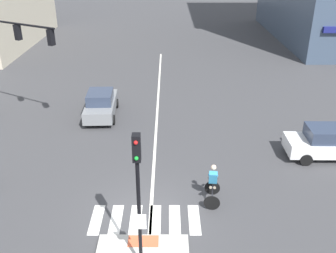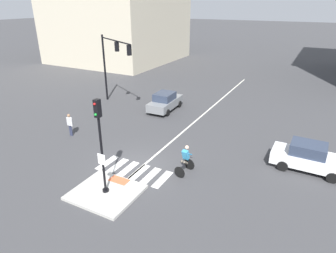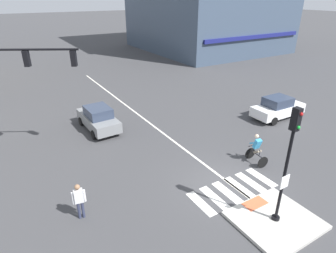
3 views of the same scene
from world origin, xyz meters
name	(u,v)px [view 1 (image 1 of 3)]	position (x,y,z in m)	size (l,w,h in m)	color
ground_plane	(145,213)	(0.00, 0.00, 0.00)	(300.00, 300.00, 0.00)	#3D3D3F
tactile_pad_front	(142,241)	(0.00, -1.74, 0.15)	(1.10, 0.60, 0.01)	#DB5B38
signal_pole	(137,193)	(0.00, -2.86, 3.08)	(0.44, 0.38, 4.88)	black
crosswalk_stripe_a	(96,220)	(-1.92, -0.38, 0.00)	(0.44, 1.80, 0.01)	silver
crosswalk_stripe_b	(115,220)	(-1.15, -0.38, 0.00)	(0.44, 1.80, 0.01)	silver
crosswalk_stripe_c	(135,220)	(-0.38, -0.38, 0.00)	(0.44, 1.80, 0.01)	silver
crosswalk_stripe_d	(154,220)	(0.38, -0.38, 0.00)	(0.44, 1.80, 0.01)	silver
crosswalk_stripe_e	(174,219)	(1.15, -0.38, 0.00)	(0.44, 1.80, 0.01)	silver
crosswalk_stripe_f	(193,219)	(1.92, -0.38, 0.00)	(0.44, 1.80, 0.01)	silver
lane_centre_line	(156,113)	(0.20, 10.00, 0.00)	(0.14, 28.00, 0.01)	silver
traffic_light_mast	(3,50)	(-8.16, 8.59, 4.39)	(5.29, 3.04, 6.23)	black
car_grey_westbound_far	(100,104)	(-3.25, 9.46, 0.81)	(1.97, 4.16, 1.64)	slate
car_white_cross_right	(326,142)	(8.83, 4.47, 0.81)	(4.13, 1.89, 1.64)	white
cyclist	(212,183)	(2.73, 0.82, 0.87)	(0.79, 1.16, 1.68)	black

